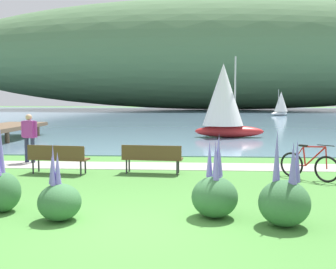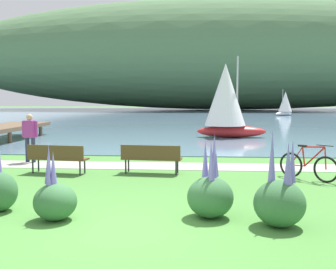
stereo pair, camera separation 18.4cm
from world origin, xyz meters
TOP-DOWN VIEW (x-y plane):
  - ground_plane at (0.00, 0.00)m, footprint 200.00×200.00m
  - bay_water at (0.00, 48.83)m, footprint 180.00×80.00m
  - distant_hillside at (6.60, 72.76)m, footprint 113.90×28.00m
  - shoreline_path at (0.00, 6.62)m, footprint 60.00×1.50m
  - park_bench_near_camera at (-0.06, 5.21)m, footprint 1.83×0.63m
  - park_bench_further_along at (-2.86, 5.00)m, footprint 1.85×0.72m
  - bicycle_leaning_near_bench at (4.38, 4.62)m, footprint 1.33×1.26m
  - person_at_shoreline at (-4.56, 7.07)m, footprint 0.60×0.28m
  - echium_bush_closest_to_camera at (2.80, 0.34)m, footprint 0.91×0.91m
  - echium_bush_beside_closest at (-1.30, 0.41)m, footprint 0.80×0.80m
  - echium_bush_mid_cluster at (-2.63, 0.90)m, footprint 0.73×0.73m
  - echium_bush_far_cluster at (1.60, 0.81)m, footprint 0.88×0.88m
  - sailboat_mid_bay at (12.09, 46.16)m, footprint 2.73×2.47m
  - sailboat_toward_hillside at (2.85, 16.51)m, footprint 3.89×2.34m

SIDE VIEW (x-z plane):
  - ground_plane at x=0.00m, z-range 0.00..0.00m
  - shoreline_path at x=0.00m, z-range 0.00..0.01m
  - bay_water at x=0.00m, z-range 0.00..0.04m
  - echium_bush_beside_closest at x=-1.30m, z-range -0.32..1.11m
  - bicycle_leaning_near_bench at x=4.38m, z-range -0.11..0.90m
  - echium_bush_far_cluster at x=1.60m, z-range -0.36..1.26m
  - echium_bush_closest_to_camera at x=2.80m, z-range -0.39..1.32m
  - echium_bush_mid_cluster at x=-2.63m, z-range -0.35..1.33m
  - park_bench_near_camera at x=-0.06m, z-range 0.08..0.96m
  - park_bench_further_along at x=-2.86m, z-range 0.08..0.96m
  - person_at_shoreline at x=-4.56m, z-range 0.12..1.83m
  - sailboat_mid_bay at x=12.09m, z-range -0.06..3.23m
  - sailboat_toward_hillside at x=2.85m, z-range -0.09..4.45m
  - distant_hillside at x=6.60m, z-range 0.04..20.72m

